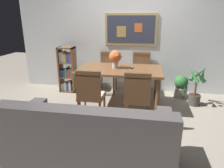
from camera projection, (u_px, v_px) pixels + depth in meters
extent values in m
plane|color=gray|center=(121.00, 118.00, 3.56)|extent=(12.00, 12.00, 0.00)
cube|color=silver|center=(131.00, 34.00, 4.62)|extent=(5.20, 0.10, 2.60)
cube|color=tan|center=(131.00, 29.00, 4.53)|extent=(1.14, 0.02, 0.68)
cube|color=#33384C|center=(130.00, 29.00, 4.52)|extent=(1.04, 0.01, 0.58)
cube|color=tan|center=(121.00, 32.00, 4.56)|extent=(0.20, 0.00, 0.24)
cube|color=#D86633|center=(138.00, 28.00, 4.47)|extent=(0.17, 0.00, 0.19)
cube|color=brown|center=(120.00, 70.00, 3.86)|extent=(1.56, 0.94, 0.04)
cylinder|color=brown|center=(78.00, 93.00, 3.72)|extent=(0.07, 0.07, 0.70)
cylinder|color=brown|center=(157.00, 98.00, 3.50)|extent=(0.07, 0.07, 0.70)
cylinder|color=brown|center=(90.00, 81.00, 4.45)|extent=(0.07, 0.07, 0.70)
cylinder|color=brown|center=(156.00, 84.00, 4.23)|extent=(0.07, 0.07, 0.70)
cube|color=brown|center=(107.00, 74.00, 4.65)|extent=(0.40, 0.40, 0.03)
cube|color=beige|center=(107.00, 73.00, 4.64)|extent=(0.36, 0.36, 0.03)
cylinder|color=brown|center=(116.00, 82.00, 4.85)|extent=(0.04, 0.04, 0.42)
cylinder|color=brown|center=(102.00, 81.00, 4.91)|extent=(0.04, 0.04, 0.42)
cylinder|color=brown|center=(114.00, 86.00, 4.53)|extent=(0.04, 0.04, 0.42)
cylinder|color=brown|center=(99.00, 85.00, 4.59)|extent=(0.04, 0.04, 0.42)
cube|color=brown|center=(109.00, 62.00, 4.75)|extent=(0.38, 0.04, 0.46)
cube|color=brown|center=(109.00, 53.00, 4.68)|extent=(0.38, 0.05, 0.06)
cube|color=brown|center=(137.00, 100.00, 3.21)|extent=(0.40, 0.40, 0.03)
cube|color=beige|center=(137.00, 98.00, 3.20)|extent=(0.36, 0.36, 0.03)
cylinder|color=brown|center=(125.00, 117.00, 3.15)|extent=(0.04, 0.04, 0.42)
cylinder|color=brown|center=(148.00, 119.00, 3.09)|extent=(0.04, 0.04, 0.42)
cylinder|color=brown|center=(127.00, 108.00, 3.47)|extent=(0.04, 0.04, 0.42)
cylinder|color=brown|center=(148.00, 109.00, 3.41)|extent=(0.04, 0.04, 0.42)
cube|color=brown|center=(137.00, 89.00, 2.97)|extent=(0.38, 0.04, 0.46)
cube|color=brown|center=(138.00, 75.00, 2.90)|extent=(0.38, 0.05, 0.06)
cube|color=brown|center=(92.00, 97.00, 3.33)|extent=(0.40, 0.40, 0.03)
cube|color=beige|center=(92.00, 95.00, 3.32)|extent=(0.36, 0.36, 0.03)
cylinder|color=brown|center=(79.00, 113.00, 3.26)|extent=(0.04, 0.04, 0.42)
cylinder|color=brown|center=(100.00, 115.00, 3.21)|extent=(0.04, 0.04, 0.42)
cylinder|color=brown|center=(85.00, 105.00, 3.58)|extent=(0.04, 0.04, 0.42)
cylinder|color=brown|center=(104.00, 106.00, 3.53)|extent=(0.04, 0.04, 0.42)
cube|color=brown|center=(88.00, 86.00, 3.08)|extent=(0.38, 0.04, 0.46)
cube|color=brown|center=(88.00, 73.00, 3.02)|extent=(0.38, 0.05, 0.06)
cube|color=brown|center=(141.00, 75.00, 4.57)|extent=(0.40, 0.40, 0.03)
cube|color=beige|center=(141.00, 74.00, 4.56)|extent=(0.36, 0.36, 0.03)
cylinder|color=brown|center=(148.00, 83.00, 4.77)|extent=(0.04, 0.04, 0.42)
cylinder|color=brown|center=(133.00, 82.00, 4.82)|extent=(0.04, 0.04, 0.42)
cylinder|color=brown|center=(148.00, 87.00, 4.45)|extent=(0.04, 0.04, 0.42)
cylinder|color=brown|center=(132.00, 87.00, 4.51)|extent=(0.04, 0.04, 0.42)
cube|color=brown|center=(141.00, 63.00, 4.66)|extent=(0.38, 0.04, 0.46)
cube|color=brown|center=(142.00, 54.00, 4.60)|extent=(0.38, 0.05, 0.06)
cube|color=#514C4C|center=(92.00, 148.00, 2.42)|extent=(1.80, 0.84, 0.40)
cube|color=#514C4C|center=(83.00, 130.00, 1.99)|extent=(1.80, 0.20, 0.44)
cube|color=#514C4C|center=(26.00, 119.00, 2.46)|extent=(0.18, 0.80, 0.22)
cube|color=#514C4C|center=(165.00, 131.00, 2.20)|extent=(0.18, 0.80, 0.22)
cube|color=maroon|center=(46.00, 125.00, 2.21)|extent=(0.32, 0.16, 0.33)
cube|color=#8C6B4C|center=(87.00, 129.00, 2.14)|extent=(0.32, 0.16, 0.33)
cube|color=brown|center=(61.00, 69.00, 4.75)|extent=(0.03, 0.28, 1.03)
cube|color=brown|center=(74.00, 70.00, 4.70)|extent=(0.03, 0.28, 1.03)
cube|color=brown|center=(69.00, 90.00, 4.88)|extent=(0.36, 0.28, 0.03)
cube|color=brown|center=(66.00, 48.00, 4.57)|extent=(0.36, 0.28, 0.03)
cube|color=brown|center=(68.00, 77.00, 4.78)|extent=(0.30, 0.28, 0.02)
cube|color=brown|center=(67.00, 62.00, 4.67)|extent=(0.30, 0.28, 0.02)
cube|color=beige|center=(64.00, 86.00, 4.86)|extent=(0.05, 0.22, 0.17)
cube|color=beige|center=(66.00, 86.00, 4.85)|extent=(0.06, 0.22, 0.19)
cube|color=#2D4C8C|center=(69.00, 86.00, 4.84)|extent=(0.05, 0.22, 0.19)
cube|color=beige|center=(71.00, 85.00, 4.83)|extent=(0.05, 0.22, 0.22)
cube|color=black|center=(74.00, 86.00, 4.82)|extent=(0.04, 0.22, 0.18)
cube|color=#2D4C8C|center=(63.00, 73.00, 4.77)|extent=(0.04, 0.22, 0.16)
cube|color=#2D4C8C|center=(65.00, 73.00, 4.76)|extent=(0.06, 0.22, 0.17)
cube|color=#337247|center=(68.00, 72.00, 4.74)|extent=(0.04, 0.22, 0.21)
cube|color=#B2332D|center=(70.00, 73.00, 4.74)|extent=(0.05, 0.22, 0.18)
cube|color=#595960|center=(73.00, 73.00, 4.72)|extent=(0.06, 0.22, 0.19)
cube|color=beige|center=(62.00, 57.00, 4.65)|extent=(0.04, 0.22, 0.22)
cube|color=beige|center=(64.00, 57.00, 4.64)|extent=(0.05, 0.22, 0.23)
cube|color=gold|center=(66.00, 57.00, 4.64)|extent=(0.05, 0.22, 0.21)
cube|color=#2D4C8C|center=(69.00, 57.00, 4.63)|extent=(0.06, 0.22, 0.20)
cube|color=#7F3F72|center=(71.00, 57.00, 4.61)|extent=(0.05, 0.22, 0.23)
cylinder|color=#B2ADA3|center=(180.00, 92.00, 4.47)|extent=(0.28, 0.28, 0.22)
cylinder|color=#332319|center=(181.00, 88.00, 4.44)|extent=(0.25, 0.25, 0.02)
sphere|color=#2D6B33|center=(181.00, 82.00, 4.40)|extent=(0.29, 0.29, 0.29)
cylinder|color=#2D6B33|center=(184.00, 93.00, 4.31)|extent=(0.03, 0.03, 0.23)
cylinder|color=#2D6B33|center=(186.00, 91.00, 4.53)|extent=(0.03, 0.03, 0.30)
cylinder|color=#4C4742|center=(194.00, 100.00, 4.07)|extent=(0.23, 0.23, 0.21)
cylinder|color=#332319|center=(195.00, 95.00, 4.05)|extent=(0.21, 0.21, 0.02)
cylinder|color=brown|center=(196.00, 87.00, 4.00)|extent=(0.04, 0.04, 0.30)
cone|color=#2D6B33|center=(203.00, 74.00, 3.88)|extent=(0.11, 0.24, 0.31)
cone|color=#2D6B33|center=(200.00, 73.00, 4.01)|extent=(0.28, 0.20, 0.29)
cone|color=#2D6B33|center=(193.00, 75.00, 3.98)|extent=(0.18, 0.21, 0.22)
cone|color=#2D6B33|center=(194.00, 76.00, 3.85)|extent=(0.24, 0.24, 0.27)
cone|color=#2D6B33|center=(200.00, 76.00, 3.81)|extent=(0.26, 0.14, 0.27)
cylinder|color=beige|center=(115.00, 64.00, 3.88)|extent=(0.11, 0.11, 0.14)
sphere|color=#D86633|center=(115.00, 56.00, 3.84)|extent=(0.23, 0.23, 0.23)
sphere|color=#EACC4C|center=(113.00, 56.00, 3.92)|extent=(0.06, 0.06, 0.06)
sphere|color=#D86633|center=(117.00, 56.00, 3.75)|extent=(0.07, 0.07, 0.07)
sphere|color=pink|center=(120.00, 57.00, 3.85)|extent=(0.07, 0.07, 0.07)
cube|color=black|center=(132.00, 67.00, 3.90)|extent=(0.06, 0.16, 0.02)
cube|color=gray|center=(132.00, 67.00, 3.90)|extent=(0.05, 0.10, 0.00)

